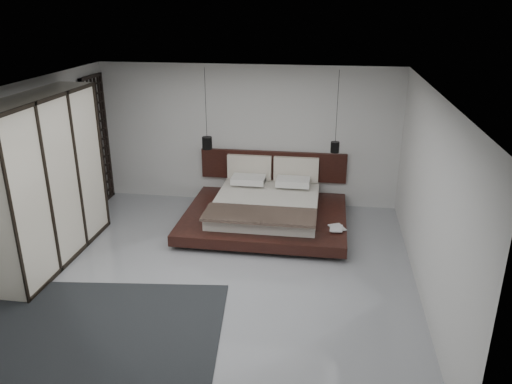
% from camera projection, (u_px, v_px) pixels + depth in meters
% --- Properties ---
extents(floor, '(6.00, 6.00, 0.00)m').
position_uv_depth(floor, '(217.00, 272.00, 7.72)').
color(floor, gray).
rests_on(floor, ground).
extents(ceiling, '(6.00, 6.00, 0.00)m').
position_uv_depth(ceiling, '(211.00, 90.00, 6.72)').
color(ceiling, white).
rests_on(ceiling, wall_back).
extents(wall_back, '(6.00, 0.00, 6.00)m').
position_uv_depth(wall_back, '(248.00, 136.00, 9.99)').
color(wall_back, '#B9B9B7').
rests_on(wall_back, floor).
extents(wall_front, '(6.00, 0.00, 6.00)m').
position_uv_depth(wall_front, '(138.00, 302.00, 4.45)').
color(wall_front, '#B9B9B7').
rests_on(wall_front, floor).
extents(wall_left, '(0.00, 6.00, 6.00)m').
position_uv_depth(wall_left, '(23.00, 177.00, 7.64)').
color(wall_left, '#B9B9B7').
rests_on(wall_left, floor).
extents(wall_right, '(0.00, 6.00, 6.00)m').
position_uv_depth(wall_right, '(429.00, 198.00, 6.80)').
color(wall_right, '#B9B9B7').
rests_on(wall_right, floor).
extents(lattice_screen, '(0.05, 0.90, 2.60)m').
position_uv_depth(lattice_screen, '(98.00, 142.00, 9.93)').
color(lattice_screen, black).
rests_on(lattice_screen, floor).
extents(bed, '(2.94, 2.46, 1.10)m').
position_uv_depth(bed, '(266.00, 209.00, 9.30)').
color(bed, black).
rests_on(bed, floor).
extents(book_lower, '(0.33, 0.36, 0.03)m').
position_uv_depth(book_lower, '(331.00, 229.00, 8.51)').
color(book_lower, '#99724C').
rests_on(book_lower, bed).
extents(book_upper, '(0.22, 0.30, 0.02)m').
position_uv_depth(book_upper, '(330.00, 228.00, 8.47)').
color(book_upper, '#99724C').
rests_on(book_upper, book_lower).
extents(pendant_left, '(0.19, 0.19, 1.53)m').
position_uv_depth(pendant_left, '(207.00, 143.00, 9.52)').
color(pendant_left, black).
rests_on(pendant_left, ceiling).
extents(pendant_right, '(0.16, 0.16, 1.49)m').
position_uv_depth(pendant_right, '(335.00, 147.00, 9.18)').
color(pendant_right, black).
rests_on(pendant_right, ceiling).
extents(wardrobe, '(0.63, 2.69, 2.64)m').
position_uv_depth(wardrobe, '(45.00, 181.00, 7.70)').
color(wardrobe, silver).
rests_on(wardrobe, floor).
extents(rug, '(3.43, 2.63, 0.01)m').
position_uv_depth(rug, '(95.00, 331.00, 6.32)').
color(rug, black).
rests_on(rug, floor).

